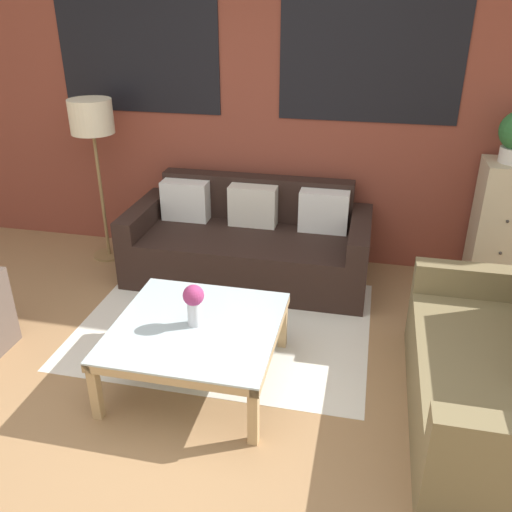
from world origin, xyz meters
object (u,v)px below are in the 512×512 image
Objects in this scene: couch_dark at (249,244)px; drawer_cabinet at (499,227)px; flower_vase at (194,302)px; coffee_table at (196,332)px; settee_vintage at (502,380)px; floor_lamp at (92,125)px.

couch_dark is 1.88× the size of drawer_cabinet.
couch_dark is at bearing 89.88° from flower_vase.
drawer_cabinet is at bearing 39.91° from coffee_table.
coffee_table is 2.56m from drawer_cabinet.
coffee_table is at bearing 178.97° from settee_vintage.
couch_dark is 1.26× the size of settee_vintage.
floor_lamp is (-1.35, 1.50, 0.86)m from coffee_table.
coffee_table is 0.70× the size of floor_lamp.
settee_vintage is at bearing -1.18° from flower_vase.
drawer_cabinet is 2.56m from flower_vase.
drawer_cabinet reaches higher than coffee_table.
drawer_cabinet reaches higher than flower_vase.
flower_vase is at bearing -48.22° from floor_lamp.
couch_dark is 7.49× the size of flower_vase.
couch_dark is 1.99m from drawer_cabinet.
drawer_cabinet is 3.99× the size of flower_vase.
drawer_cabinet is (3.31, 0.14, -0.68)m from floor_lamp.
flower_vase reaches higher than coffee_table.
couch_dark reaches higher than flower_vase.
drawer_cabinet is (0.23, 1.67, 0.22)m from settee_vintage.
settee_vintage is 1.60× the size of coffee_table.
coffee_table is at bearing -140.09° from drawer_cabinet.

